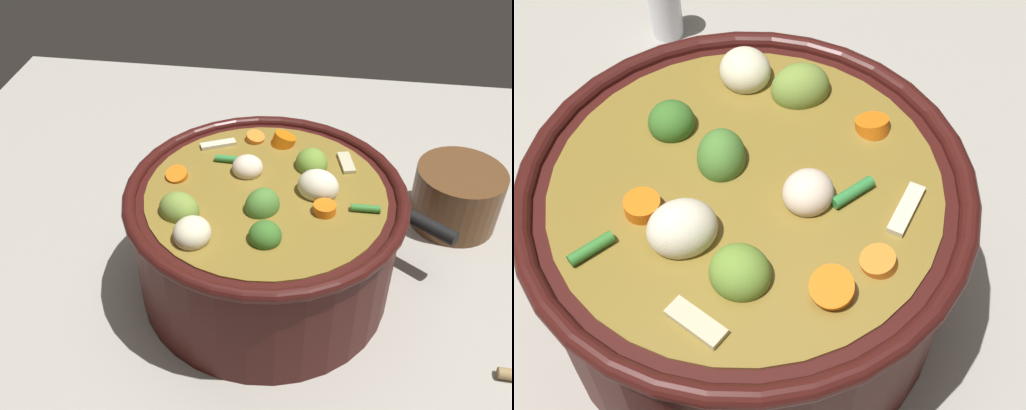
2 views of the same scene
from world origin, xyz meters
The scene contains 3 objects.
ground_plane centered at (0.00, 0.00, 0.00)m, with size 1.10×1.10×0.00m, color #9E998E.
cooking_pot centered at (0.00, 0.00, 0.08)m, with size 0.31×0.31×0.17m.
small_saucepan centered at (0.15, -0.24, 0.04)m, with size 0.19×0.17×0.08m.
Camera 1 is at (-0.50, -0.06, 0.54)m, focal length 41.92 mm.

